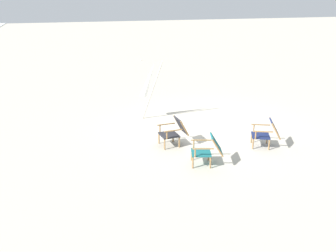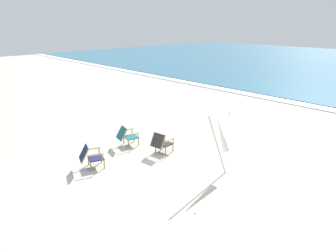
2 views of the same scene
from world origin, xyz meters
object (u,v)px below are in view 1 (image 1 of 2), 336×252
beach_chair_far_center (174,131)px  umbrella_furled_white (149,81)px  beach_chair_front_right (267,132)px  beach_chair_front_left (208,149)px

beach_chair_far_center → umbrella_furled_white: size_ratio=0.40×
beach_chair_far_center → beach_chair_front_right: size_ratio=0.89×
beach_chair_far_center → beach_chair_front_left: (-1.45, -0.49, -0.00)m
beach_chair_front_right → umbrella_furled_white: umbrella_furled_white is taller
beach_chair_front_right → umbrella_furled_white: 4.25m
beach_chair_front_left → umbrella_furled_white: size_ratio=0.44×
beach_chair_front_left → umbrella_furled_white: 4.04m
beach_chair_front_left → umbrella_furled_white: umbrella_furled_white is taller
beach_chair_front_right → umbrella_furled_white: (3.16, 2.70, 0.89)m
beach_chair_front_left → umbrella_furled_white: bearing=10.7°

